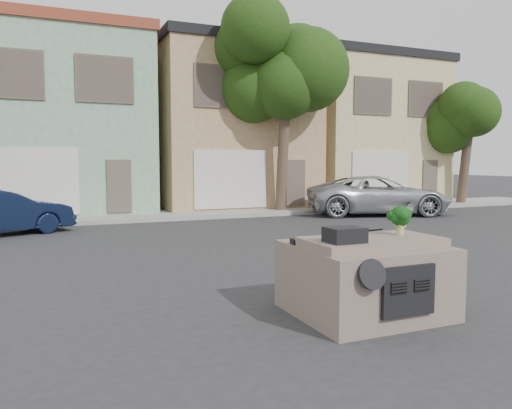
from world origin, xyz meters
TOP-DOWN VIEW (x-y plane):
  - ground_plane at (0.00, 0.00)m, footprint 120.00×120.00m
  - sidewalk at (0.00, 10.50)m, footprint 40.00×3.00m
  - townhouse_mint at (-3.50, 14.50)m, footprint 7.20×8.20m
  - townhouse_tan at (4.00, 14.50)m, footprint 7.20×8.20m
  - townhouse_beige at (11.50, 14.50)m, footprint 7.20×8.20m
  - silver_pickup at (8.44, 7.90)m, footprint 6.28×4.37m
  - tree_near at (5.00, 9.80)m, footprint 4.40×4.00m
  - tree_far at (15.00, 9.80)m, footprint 3.20×3.00m
  - car_dashboard at (0.00, -3.00)m, footprint 2.00×1.80m
  - instrument_hump at (-0.58, -3.35)m, footprint 0.48×0.38m
  - wiper_arm at (0.28, -2.62)m, footprint 0.69×0.15m
  - broccoli at (0.52, -3.10)m, footprint 0.44×0.44m

SIDE VIEW (x-z plane):
  - ground_plane at x=0.00m, z-range 0.00..0.00m
  - silver_pickup at x=8.44m, z-range -0.80..0.80m
  - sidewalk at x=0.00m, z-range 0.00..0.15m
  - car_dashboard at x=0.00m, z-range 0.00..1.12m
  - wiper_arm at x=0.28m, z-range 1.12..1.14m
  - instrument_hump at x=-0.58m, z-range 1.12..1.32m
  - broccoli at x=0.52m, z-range 1.12..1.55m
  - tree_far at x=15.00m, z-range 0.00..6.00m
  - townhouse_mint at x=-3.50m, z-range 0.00..7.55m
  - townhouse_tan at x=4.00m, z-range 0.00..7.55m
  - townhouse_beige at x=11.50m, z-range 0.00..7.55m
  - tree_near at x=5.00m, z-range 0.00..8.50m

